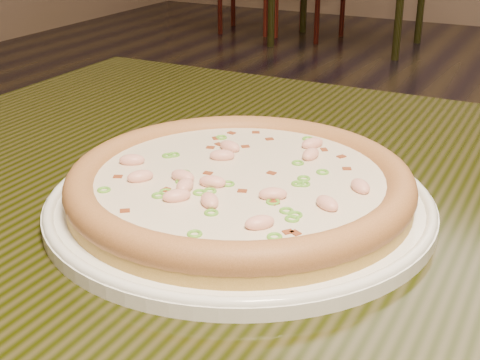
% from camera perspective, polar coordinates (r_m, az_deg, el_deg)
% --- Properties ---
extents(ground, '(9.00, 9.00, 0.00)m').
position_cam_1_polar(ground, '(1.68, 10.85, -14.36)').
color(ground, black).
extents(hero_table, '(1.20, 0.80, 0.75)m').
position_cam_1_polar(hero_table, '(0.67, 11.37, -10.56)').
color(hero_table, black).
rests_on(hero_table, ground).
extents(plate, '(0.35, 0.35, 0.02)m').
position_cam_1_polar(plate, '(0.61, -0.00, -1.83)').
color(plate, white).
rests_on(plate, hero_table).
extents(pizza, '(0.31, 0.31, 0.03)m').
position_cam_1_polar(pizza, '(0.60, -0.01, -0.26)').
color(pizza, tan).
rests_on(pizza, plate).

